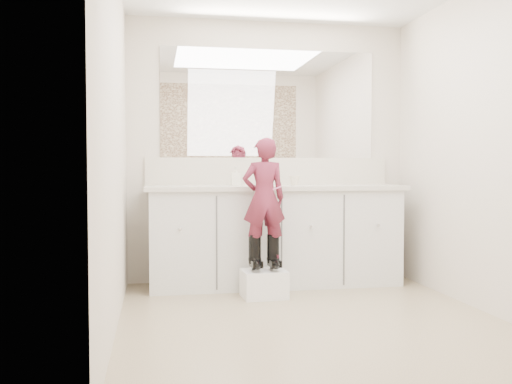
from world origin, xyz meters
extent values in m
plane|color=#886F59|center=(0.00, 0.00, 0.00)|extent=(3.00, 3.00, 0.00)
plane|color=beige|center=(0.00, 1.50, 1.20)|extent=(2.60, 0.00, 2.60)
plane|color=beige|center=(0.00, -1.50, 1.20)|extent=(2.60, 0.00, 2.60)
plane|color=beige|center=(-1.30, 0.00, 1.20)|extent=(0.00, 3.00, 3.00)
plane|color=beige|center=(1.30, 0.00, 1.20)|extent=(0.00, 3.00, 3.00)
cube|color=silver|center=(0.00, 1.23, 0.42)|extent=(2.20, 0.55, 0.85)
cube|color=beige|center=(0.00, 1.21, 0.87)|extent=(2.28, 0.58, 0.04)
cube|color=beige|center=(0.00, 1.49, 1.02)|extent=(2.28, 0.03, 0.25)
cube|color=white|center=(0.00, 1.49, 1.64)|extent=(2.00, 0.02, 1.00)
cube|color=#472819|center=(0.00, -1.49, 1.65)|extent=(2.00, 0.01, 1.20)
cylinder|color=silver|center=(0.00, 1.38, 0.94)|extent=(0.08, 0.08, 0.10)
imported|color=beige|center=(0.19, 1.27, 0.93)|extent=(0.11, 0.11, 0.09)
imported|color=white|center=(-0.35, 1.22, 0.97)|extent=(0.08, 0.08, 0.16)
cube|color=white|center=(-0.19, 0.75, 0.11)|extent=(0.36, 0.31, 0.22)
imported|color=#AF3653|center=(-0.19, 0.75, 0.80)|extent=(0.36, 0.25, 0.96)
cylinder|color=pink|center=(-0.12, 0.72, 0.87)|extent=(0.14, 0.02, 0.06)
camera|label=1|loc=(-1.05, -3.72, 1.04)|focal=40.00mm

